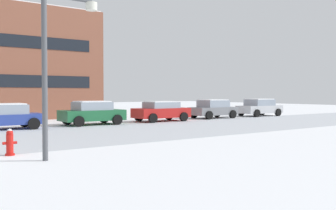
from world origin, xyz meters
name	(u,v)px	position (x,y,z in m)	size (l,w,h in m)	color
fire_hydrant	(10,142)	(2.75, -1.09, 0.43)	(0.44, 0.30, 0.86)	red
street_lamp	(56,55)	(3.69, -2.70, 3.11)	(1.76, 0.36, 5.01)	#4C4F54
parked_car_blue	(5,116)	(4.87, 8.33, 0.72)	(3.99, 2.14, 1.42)	#283D93
parked_car_green	(92,113)	(10.08, 8.41, 0.76)	(3.93, 2.18, 1.49)	#1E6038
parked_car_red	(161,111)	(15.29, 8.27, 0.73)	(4.01, 2.09, 1.41)	red
parked_car_gray	(213,109)	(20.51, 8.54, 0.75)	(3.84, 2.11, 1.48)	slate
parked_car_silver	(260,107)	(25.72, 8.31, 0.76)	(4.15, 2.09, 1.49)	silver
building_far_right	(5,65)	(7.75, 20.12, 4.31)	(12.58, 11.00, 8.63)	brown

